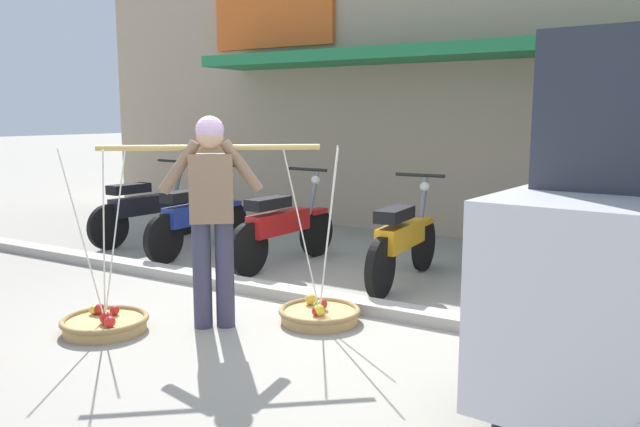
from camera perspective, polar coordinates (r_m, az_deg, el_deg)
name	(u,v)px	position (r m, az deg, el deg)	size (l,w,h in m)	color
ground_plane	(250,320)	(5.44, -6.32, -9.45)	(90.00, 90.00, 0.00)	gray
sidewalk_curb	(295,294)	(5.97, -2.23, -7.23)	(20.00, 0.24, 0.10)	#AEA89C
fruit_vendor	(212,207)	(5.09, -9.68, 0.54)	(1.37, 1.11, 1.70)	#38384C
fruit_basket_left_side	(105,322)	(5.39, -18.72, -9.21)	(0.68, 0.68, 1.45)	tan
fruit_basket_right_side	(319,313)	(5.34, -0.05, -8.91)	(0.68, 0.68, 1.45)	tan
motorcycle_nearest_shop	(145,209)	(8.85, -15.41, 0.39)	(0.54, 1.82, 1.09)	black
motorcycle_second_in_row	(197,218)	(7.93, -10.93, -0.40)	(0.54, 1.82, 1.09)	black
motorcycle_third_in_row	(282,227)	(7.18, -3.38, -1.20)	(0.54, 1.82, 1.09)	black
motorcycle_end_of_row	(403,240)	(6.47, 7.45, -2.37)	(0.54, 1.82, 1.09)	black
storefront_building	(501,91)	(11.40, 15.90, 10.50)	(13.00, 6.00, 4.20)	tan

